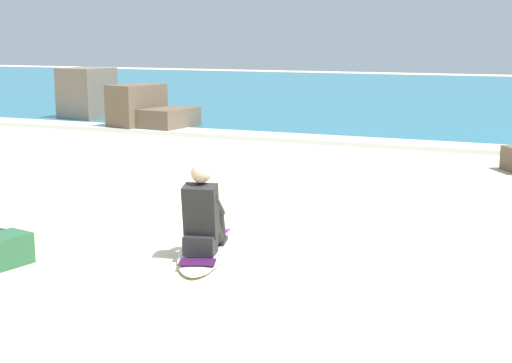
# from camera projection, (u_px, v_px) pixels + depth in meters

# --- Properties ---
(ground_plane) EXTENTS (80.00, 80.00, 0.00)m
(ground_plane) POSITION_uv_depth(u_px,v_px,m) (228.00, 248.00, 8.06)
(ground_plane) COLOR beige
(sea) EXTENTS (80.00, 28.00, 0.10)m
(sea) POSITION_uv_depth(u_px,v_px,m) (472.00, 96.00, 27.84)
(sea) COLOR teal
(sea) RESTS_ON ground
(breaking_foam) EXTENTS (80.00, 0.90, 0.11)m
(breaking_foam) POSITION_uv_depth(u_px,v_px,m) (392.00, 144.00, 15.47)
(breaking_foam) COLOR white
(breaking_foam) RESTS_ON ground
(surfboard_main) EXTENTS (1.22, 2.13, 0.08)m
(surfboard_main) POSITION_uv_depth(u_px,v_px,m) (205.00, 247.00, 7.98)
(surfboard_main) COLOR white
(surfboard_main) RESTS_ON ground
(surfer_seated) EXTENTS (0.48, 0.76, 0.95)m
(surfer_seated) POSITION_uv_depth(u_px,v_px,m) (203.00, 217.00, 7.64)
(surfer_seated) COLOR #232326
(surfer_seated) RESTS_ON surfboard_main
(rock_outcrop_distant) EXTENTS (4.34, 2.48, 1.45)m
(rock_outcrop_distant) POSITION_uv_depth(u_px,v_px,m) (119.00, 105.00, 18.88)
(rock_outcrop_distant) COLOR #756656
(rock_outcrop_distant) RESTS_ON ground
(beach_bag) EXTENTS (0.45, 0.55, 0.32)m
(beach_bag) POSITION_uv_depth(u_px,v_px,m) (4.00, 250.00, 7.43)
(beach_bag) COLOR #285B38
(beach_bag) RESTS_ON ground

